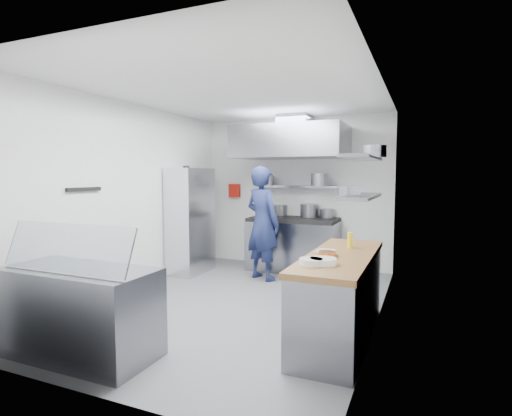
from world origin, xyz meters
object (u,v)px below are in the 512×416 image
at_px(chef, 263,223).
at_px(display_case, 80,312).
at_px(wire_rack, 191,221).
at_px(gas_range, 293,246).

relative_size(chef, display_case, 1.25).
height_order(wire_rack, display_case, wire_rack).
bearing_deg(gas_range, display_case, -101.40).
bearing_deg(chef, gas_range, -85.59).
xyz_separation_m(chef, display_case, (-0.54, -3.31, -0.51)).
bearing_deg(chef, wire_rack, 26.77).
xyz_separation_m(gas_range, wire_rack, (-1.63, -0.86, 0.48)).
bearing_deg(display_case, wire_rack, 103.94).
distance_m(gas_range, chef, 0.97).
bearing_deg(wire_rack, display_case, -76.06).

